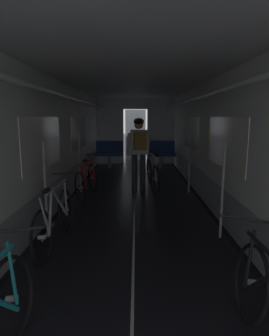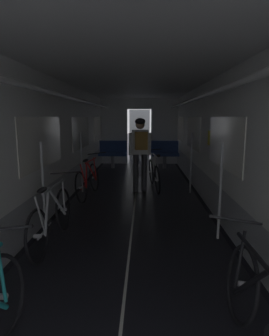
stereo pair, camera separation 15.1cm
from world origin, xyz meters
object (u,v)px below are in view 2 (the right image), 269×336
(bicycle_black, at_px, (266,320))
(person_cyclist_aisle, at_px, (140,147))
(bicycle_white_in_aisle, at_px, (154,174))
(bench_seat_far_left, at_px, (113,152))
(bench_seat_far_right, at_px, (165,152))
(bicycle_red, at_px, (88,180))
(bicycle_silver, at_px, (52,218))

(bicycle_black, relative_size, person_cyclist_aisle, 0.98)
(bicycle_white_in_aisle, bearing_deg, bench_seat_far_left, 113.89)
(bench_seat_far_right, distance_m, bicycle_red, 4.27)
(bench_seat_far_left, relative_size, bicycle_black, 0.58)
(bench_seat_far_right, height_order, bicycle_red, bicycle_red)
(bench_seat_far_left, bearing_deg, bicycle_white_in_aisle, -66.11)
(bench_seat_far_left, height_order, bench_seat_far_right, same)
(bicycle_silver, height_order, bicycle_white_in_aisle, same)
(bicycle_black, height_order, bicycle_white_in_aisle, bicycle_black)
(person_cyclist_aisle, xyz_separation_m, bicycle_white_in_aisle, (0.34, 0.27, -0.69))
(bench_seat_far_left, bearing_deg, bicycle_red, -92.16)
(bicycle_red, bearing_deg, bicycle_white_in_aisle, 27.18)
(bench_seat_far_right, distance_m, person_cyclist_aisle, 3.43)
(person_cyclist_aisle, bearing_deg, bicycle_red, -156.58)
(bicycle_red, distance_m, person_cyclist_aisle, 1.42)
(bicycle_red, relative_size, bicycle_black, 1.00)
(bench_seat_far_right, relative_size, person_cyclist_aisle, 0.57)
(bicycle_red, xyz_separation_m, bicycle_silver, (-0.02, -2.46, 0.00))
(bench_seat_far_right, distance_m, bicycle_silver, 6.56)
(bench_seat_far_right, bearing_deg, bicycle_black, -89.11)
(bicycle_red, relative_size, person_cyclist_aisle, 0.98)
(bicycle_silver, xyz_separation_m, bicycle_white_in_aisle, (1.51, 3.22, 0.00))
(bench_seat_far_left, bearing_deg, bench_seat_far_right, 0.00)
(bicycle_black, bearing_deg, person_cyclist_aisle, 100.71)
(bicycle_white_in_aisle, bearing_deg, bicycle_red, -152.82)
(bench_seat_far_right, relative_size, bicycle_silver, 0.58)
(bench_seat_far_left, bearing_deg, person_cyclist_aisle, -73.16)
(bench_seat_far_left, distance_m, bicycle_white_in_aisle, 3.32)
(bicycle_silver, bearing_deg, bench_seat_far_right, 72.53)
(bicycle_black, bearing_deg, bicycle_red, 115.13)
(bicycle_red, bearing_deg, bicycle_silver, -90.57)
(bench_seat_far_right, xyz_separation_m, bicycle_black, (0.13, -8.21, -0.19))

